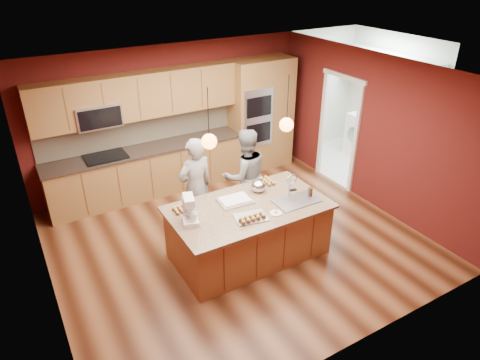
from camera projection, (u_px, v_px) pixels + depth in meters
floor at (236, 240)px, 6.92m from camera, size 5.50×5.50×0.00m
ceiling at (235, 74)px, 5.66m from camera, size 5.50×5.50×0.00m
wall_back at (171, 116)px, 8.20m from camera, size 5.50×0.00×5.50m
wall_front at (357, 258)px, 4.38m from camera, size 5.50×0.00×5.50m
wall_left at (35, 216)px, 5.07m from camera, size 0.00×5.00×5.00m
wall_right at (372, 131)px, 7.51m from camera, size 0.00×5.00×5.00m
cabinet_run at (144, 145)px, 7.87m from camera, size 3.74×0.64×2.30m
oven_column at (261, 115)px, 8.88m from camera, size 1.30×0.62×2.30m
doorway_trim at (338, 133)px, 8.25m from camera, size 0.08×1.11×2.20m
laundry_room at (389, 71)px, 8.86m from camera, size 2.60×2.70×2.70m
pendant_left at (209, 141)px, 5.42m from camera, size 0.20×0.20×0.80m
pendant_right at (286, 124)px, 5.95m from camera, size 0.20×0.20×0.80m
island at (250, 230)px, 6.42m from camera, size 2.32×1.30×1.23m
person_left at (196, 188)px, 6.72m from camera, size 0.67×0.49×1.69m
person_right at (245, 176)px, 7.13m from camera, size 0.87×0.72×1.65m
stand_mixer at (190, 211)px, 5.77m from camera, size 0.28×0.33×0.40m
sheet_cake at (235, 200)px, 6.33m from camera, size 0.51×0.39×0.05m
cooling_rack at (251, 217)px, 5.94m from camera, size 0.50×0.40×0.02m
mixing_bowl at (259, 186)px, 6.57m from camera, size 0.23×0.23×0.20m
plate at (276, 213)px, 6.04m from camera, size 0.17×0.17×0.01m
tumbler at (310, 192)px, 6.45m from camera, size 0.07×0.07×0.14m
phone at (293, 190)px, 6.64m from camera, size 0.13×0.08×0.01m
cupcakes_left at (183, 209)px, 6.10m from camera, size 0.28×0.21×0.06m
cupcakes_rack at (252, 218)px, 5.86m from camera, size 0.39×0.16×0.07m
cupcakes_right at (267, 181)px, 6.84m from camera, size 0.15×0.30×0.07m
washer at (386, 142)px, 9.16m from camera, size 0.75×0.77×1.06m
dryer at (363, 135)px, 9.70m from camera, size 0.61×0.63×0.95m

